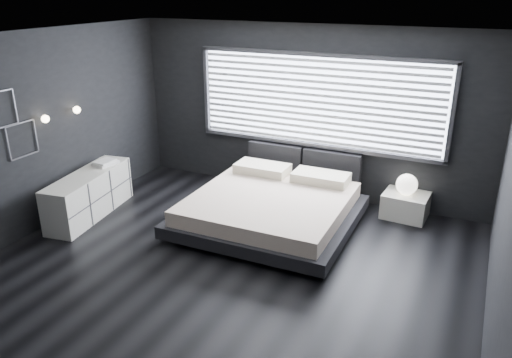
% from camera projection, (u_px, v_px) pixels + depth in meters
% --- Properties ---
extents(room, '(6.04, 6.00, 2.80)m').
position_uv_depth(room, '(225.00, 163.00, 5.83)').
color(room, black).
rests_on(room, ground).
extents(window, '(4.14, 0.09, 1.52)m').
position_uv_depth(window, '(317.00, 102.00, 7.94)').
color(window, white).
rests_on(window, ground).
extents(headboard, '(1.96, 0.16, 0.52)m').
position_uv_depth(headboard, '(303.00, 162.00, 8.35)').
color(headboard, black).
rests_on(headboard, ground).
extents(sconce_near, '(0.18, 0.11, 0.11)m').
position_uv_depth(sconce_near, '(45.00, 119.00, 6.96)').
color(sconce_near, silver).
rests_on(sconce_near, ground).
extents(sconce_far, '(0.18, 0.11, 0.11)m').
position_uv_depth(sconce_far, '(77.00, 110.00, 7.46)').
color(sconce_far, silver).
rests_on(sconce_far, ground).
extents(wall_art_upper, '(0.01, 0.48, 0.48)m').
position_uv_depth(wall_art_upper, '(0.00, 110.00, 6.40)').
color(wall_art_upper, '#47474C').
rests_on(wall_art_upper, ground).
extents(wall_art_lower, '(0.01, 0.48, 0.48)m').
position_uv_depth(wall_art_lower, '(22.00, 140.00, 6.78)').
color(wall_art_lower, '#47474C').
rests_on(wall_art_lower, ground).
extents(bed, '(2.46, 2.35, 0.63)m').
position_uv_depth(bed, '(271.00, 207.00, 7.33)').
color(bed, black).
rests_on(bed, ground).
extents(nightstand, '(0.69, 0.58, 0.38)m').
position_uv_depth(nightstand, '(405.00, 205.00, 7.65)').
color(nightstand, silver).
rests_on(nightstand, ground).
extents(orb_lamp, '(0.32, 0.32, 0.32)m').
position_uv_depth(orb_lamp, '(407.00, 184.00, 7.51)').
color(orb_lamp, white).
rests_on(orb_lamp, nightstand).
extents(dresser, '(0.74, 1.76, 0.68)m').
position_uv_depth(dresser, '(89.00, 194.00, 7.66)').
color(dresser, silver).
rests_on(dresser, ground).
extents(book_stack, '(0.32, 0.39, 0.07)m').
position_uv_depth(book_stack, '(105.00, 163.00, 7.91)').
color(book_stack, white).
rests_on(book_stack, dresser).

